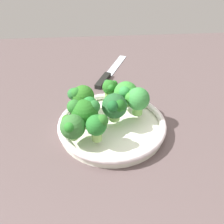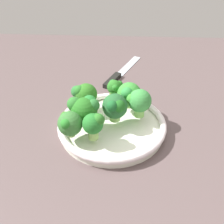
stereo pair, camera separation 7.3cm
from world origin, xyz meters
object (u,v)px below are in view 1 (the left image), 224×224
Objects in this scene: bowl at (112,126)px; broccoli_floret_1 at (72,127)px; broccoli_floret_7 at (110,88)px; knife at (108,75)px; broccoli_floret_2 at (85,111)px; broccoli_floret_4 at (126,94)px; broccoli_floret_0 at (98,125)px; broccoli_floret_5 at (137,100)px; broccoli_floret_6 at (115,106)px; broccoli_floret_3 at (81,96)px.

bowl is 4.31× the size of broccoli_floret_1.
knife is (18.86, -0.65, -6.11)cm from broccoli_floret_7.
broccoli_floret_2 is (-1.36, 6.85, 6.29)cm from bowl.
bowl is 12.70cm from broccoli_floret_1.
broccoli_floret_1 is at bearing 131.76° from broccoli_floret_4.
broccoli_floret_0 reaches higher than knife.
broccoli_floret_4 is at bearing -136.32° from broccoli_floret_7.
broccoli_floret_4 is 5.99cm from broccoli_floret_7.
knife is (36.42, -4.69, -6.97)cm from broccoli_floret_0.
broccoli_floret_1 is 1.12× the size of broccoli_floret_7.
broccoli_floret_5 reaches higher than knife.
broccoli_floret_2 reaches higher than broccoli_floret_6.
broccoli_floret_0 is at bearing -95.56° from broccoli_floret_1.
broccoli_floret_5 is (9.47, -10.66, 0.19)cm from broccoli_floret_0.
bowl is at bearing 119.81° from broccoli_floret_6.
broccoli_floret_5 is 1.03× the size of broccoli_floret_6.
broccoli_floret_0 is 6.09cm from broccoli_floret_1.
bowl is 29.84cm from knife.
bowl is 3.78× the size of broccoli_floret_6.
broccoli_floret_3 is (6.29, 7.82, 5.68)cm from bowl.
broccoli_floret_6 is at bearing 179.91° from knife.
broccoli_floret_2 is 14.22cm from broccoli_floret_7.
broccoli_floret_7 is (10.50, 0.60, -0.86)cm from broccoli_floret_6.
broccoli_floret_0 is 0.95× the size of broccoli_floret_6.
broccoli_floret_0 is at bearing 146.66° from broccoli_floret_6.
broccoli_floret_6 is at bearing -58.77° from broccoli_floret_1.
broccoli_floret_0 is at bearing 149.67° from bowl.
broccoli_floret_4 is (12.66, -14.17, 0.45)cm from broccoli_floret_1.
broccoli_floret_4 is (0.34, -12.10, -0.00)cm from broccoli_floret_3.
broccoli_floret_5 reaches higher than broccoli_floret_3.
broccoli_floret_6 is 1.28× the size of broccoli_floret_7.
bowl is 5.99cm from broccoli_floret_6.
broccoli_floret_4 reaches higher than broccoli_floret_3.
broccoli_floret_2 is 1.12× the size of broccoli_floret_4.
bowl is at bearing -30.33° from broccoli_floret_0.
broccoli_floret_2 is 7.84cm from broccoli_floret_6.
broccoli_floret_1 is at bearing 170.46° from broccoli_floret_3.
broccoli_floret_2 is 1.14× the size of broccoli_floret_3.
broccoli_floret_5 is 0.31× the size of knife.
broccoli_floret_0 is 18.03cm from broccoli_floret_7.
bowl is at bearing 112.84° from broccoli_floret_5.
broccoli_floret_6 is (7.05, -4.64, 0.01)cm from broccoli_floret_0.
bowl is 9.40cm from broccoli_floret_2.
knife is (26.95, 5.98, -7.16)cm from broccoli_floret_5.
broccoli_floret_4 is 0.94× the size of broccoli_floret_5.
broccoli_floret_4 reaches higher than broccoli_floret_1.
broccoli_floret_3 is 0.99× the size of broccoli_floret_4.
broccoli_floret_6 is (0.44, -0.77, 5.93)cm from bowl.
broccoli_floret_7 is (4.31, 4.12, -0.61)cm from broccoli_floret_4.
broccoli_floret_4 is 0.97× the size of broccoli_floret_6.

